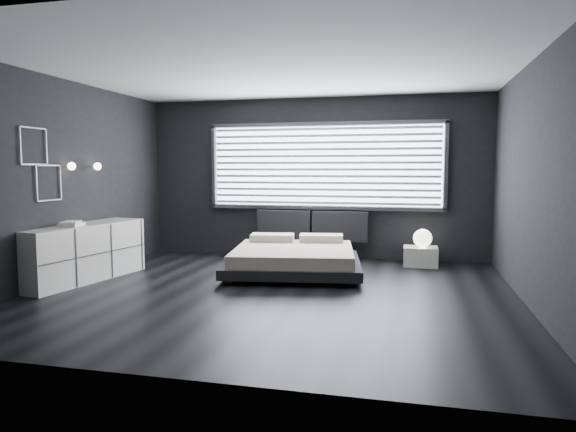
# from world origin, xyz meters

# --- Properties ---
(room) EXTENTS (6.04, 6.00, 2.80)m
(room) POSITION_xyz_m (0.00, 0.00, 1.40)
(room) COLOR black
(room) RESTS_ON ground
(window) EXTENTS (4.14, 0.09, 1.52)m
(window) POSITION_xyz_m (0.20, 2.70, 1.61)
(window) COLOR white
(window) RESTS_ON ground
(headboard) EXTENTS (1.96, 0.16, 0.52)m
(headboard) POSITION_xyz_m (-0.00, 2.64, 0.57)
(headboard) COLOR black
(headboard) RESTS_ON ground
(sconce_near) EXTENTS (0.18, 0.11, 0.11)m
(sconce_near) POSITION_xyz_m (-2.88, 0.05, 1.60)
(sconce_near) COLOR silver
(sconce_near) RESTS_ON ground
(sconce_far) EXTENTS (0.18, 0.11, 0.11)m
(sconce_far) POSITION_xyz_m (-2.88, 0.65, 1.60)
(sconce_far) COLOR silver
(sconce_far) RESTS_ON ground
(wall_art_upper) EXTENTS (0.01, 0.48, 0.48)m
(wall_art_upper) POSITION_xyz_m (-2.98, -0.55, 1.85)
(wall_art_upper) COLOR #47474C
(wall_art_upper) RESTS_ON ground
(wall_art_lower) EXTENTS (0.01, 0.48, 0.48)m
(wall_art_lower) POSITION_xyz_m (-2.98, -0.30, 1.38)
(wall_art_lower) COLOR #47474C
(wall_art_lower) RESTS_ON ground
(bed) EXTENTS (2.21, 2.14, 0.51)m
(bed) POSITION_xyz_m (-0.01, 1.26, 0.23)
(bed) COLOR black
(bed) RESTS_ON ground
(nightstand) EXTENTS (0.54, 0.45, 0.31)m
(nightstand) POSITION_xyz_m (1.85, 2.28, 0.16)
(nightstand) COLOR white
(nightstand) RESTS_ON ground
(orb_lamp) EXTENTS (0.29, 0.29, 0.29)m
(orb_lamp) POSITION_xyz_m (1.88, 2.25, 0.46)
(orb_lamp) COLOR white
(orb_lamp) RESTS_ON nightstand
(dresser) EXTENTS (0.88, 2.05, 0.79)m
(dresser) POSITION_xyz_m (-2.78, 0.07, 0.40)
(dresser) COLOR white
(dresser) RESTS_ON ground
(book_stack) EXTENTS (0.31, 0.37, 0.07)m
(book_stack) POSITION_xyz_m (-2.76, -0.17, 0.82)
(book_stack) COLOR silver
(book_stack) RESTS_ON dresser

